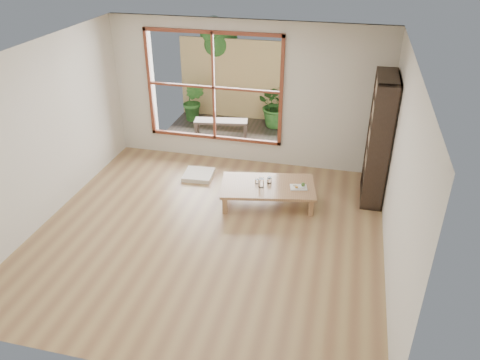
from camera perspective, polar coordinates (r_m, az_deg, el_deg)
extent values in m
plane|color=#A38451|center=(6.96, -3.81, -6.34)|extent=(5.00, 5.00, 0.00)
cube|color=#9E754D|center=(7.49, 3.42, -0.78)|extent=(1.61, 1.10, 0.05)
cube|color=#9E754D|center=(7.30, -1.86, -3.09)|extent=(0.09, 0.09, 0.28)
cube|color=#9E754D|center=(7.89, -1.47, -0.45)|extent=(0.09, 0.09, 0.28)
cube|color=#9E754D|center=(7.32, 8.63, -3.33)|extent=(0.09, 0.09, 0.28)
cube|color=#9E754D|center=(7.91, 8.22, -0.68)|extent=(0.09, 0.09, 0.28)
cube|color=white|center=(8.41, -5.08, 0.64)|extent=(0.54, 0.54, 0.07)
cube|color=#32231B|center=(7.65, 16.57, 4.74)|extent=(0.33, 0.92, 2.05)
cylinder|color=silver|center=(7.38, 2.61, -0.35)|extent=(0.08, 0.08, 0.16)
cylinder|color=silver|center=(7.53, 3.62, 0.00)|extent=(0.07, 0.07, 0.10)
cylinder|color=silver|center=(7.51, 3.57, -0.08)|extent=(0.07, 0.07, 0.09)
cylinder|color=silver|center=(7.50, 2.08, -0.20)|extent=(0.06, 0.06, 0.07)
cube|color=white|center=(7.45, 7.15, -0.90)|extent=(0.30, 0.24, 0.02)
sphere|color=#496D2B|center=(7.45, 7.70, -0.54)|extent=(0.07, 0.07, 0.07)
cube|color=orange|center=(7.41, 6.91, -0.88)|extent=(0.05, 0.05, 0.02)
cube|color=beige|center=(7.47, 6.69, -0.62)|extent=(0.07, 0.06, 0.02)
cylinder|color=silver|center=(7.39, 7.32, -1.04)|extent=(0.15, 0.04, 0.01)
cube|color=#312924|center=(10.10, -1.17, 5.57)|extent=(2.80, 2.00, 0.05)
cube|color=#32231B|center=(9.86, -2.34, 7.17)|extent=(1.15, 0.50, 0.05)
cube|color=#32231B|center=(9.88, -5.38, 6.02)|extent=(0.07, 0.07, 0.30)
cube|color=#32231B|center=(10.10, -5.16, 6.56)|extent=(0.07, 0.07, 0.30)
cube|color=#32231B|center=(9.77, 0.62, 5.87)|extent=(0.07, 0.07, 0.30)
cube|color=#32231B|center=(9.99, 0.71, 6.42)|extent=(0.07, 0.07, 0.30)
cube|color=tan|center=(10.70, 0.16, 12.08)|extent=(2.80, 0.06, 1.80)
imported|color=#325D22|center=(10.34, 4.62, 9.18)|extent=(1.12, 1.05, 1.00)
imported|color=#325D22|center=(10.68, -5.68, 9.52)|extent=(0.54, 0.45, 0.90)
cylinder|color=#4C3D2D|center=(11.18, -3.05, 12.26)|extent=(0.14, 0.14, 1.60)
sphere|color=#325D22|center=(10.93, -2.54, 16.49)|extent=(0.84, 0.84, 0.84)
sphere|color=#325D22|center=(11.13, -3.79, 15.62)|extent=(0.70, 0.70, 0.70)
sphere|color=#325D22|center=(10.81, -3.20, 17.69)|extent=(0.64, 0.64, 0.64)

